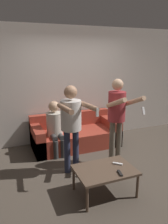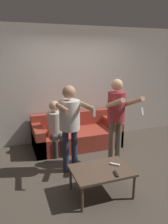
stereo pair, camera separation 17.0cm
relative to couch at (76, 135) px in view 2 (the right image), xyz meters
The scene contains 9 objects.
ground_plane 1.21m from the couch, 83.64° to the right, with size 14.00×14.00×0.00m, color #4C4238.
wall_back 1.21m from the couch, 74.80° to the left, with size 6.40×0.06×2.70m.
couch is the anchor object (origin of this frame).
person_standing_left 1.39m from the couch, 112.30° to the right, with size 0.48×0.82×1.57m.
person_standing_right 1.41m from the couch, 67.63° to the right, with size 0.44×0.74×1.64m.
person_seated 0.66m from the couch, 158.57° to the right, with size 0.34×0.54×1.13m.
coffee_table 1.89m from the couch, 96.00° to the right, with size 0.88×0.63×0.42m.
remote_near 2.09m from the couch, 91.68° to the right, with size 0.06×0.15×0.02m.
remote_far 1.84m from the couch, 88.52° to the right, with size 0.13×0.13×0.02m.
Camera 2 is at (-1.55, -3.35, 2.08)m, focal length 35.00 mm.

